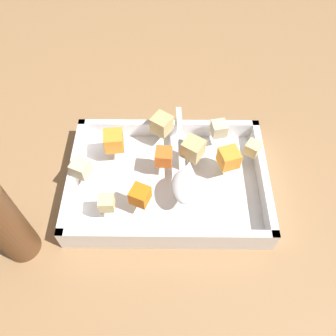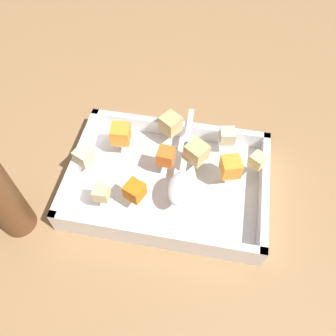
{
  "view_description": "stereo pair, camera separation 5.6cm",
  "coord_description": "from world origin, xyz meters",
  "views": [
    {
      "loc": [
        -0.01,
        -0.33,
        0.52
      ],
      "look_at": [
        -0.01,
        -0.01,
        0.06
      ],
      "focal_mm": 36.67,
      "sensor_mm": 36.0,
      "label": 1
    },
    {
      "loc": [
        0.04,
        -0.32,
        0.52
      ],
      "look_at": [
        -0.01,
        -0.01,
        0.06
      ],
      "focal_mm": 36.67,
      "sensor_mm": 36.0,
      "label": 2
    }
  ],
  "objects": [
    {
      "name": "ground_plane",
      "position": [
        0.0,
        0.0,
        0.0
      ],
      "size": [
        4.0,
        4.0,
        0.0
      ],
      "primitive_type": "plane",
      "color": "#936D47"
    },
    {
      "name": "carrot_chunk_front_center",
      "position": [
        -0.11,
        0.04,
        0.06
      ],
      "size": [
        0.04,
        0.04,
        0.03
      ],
      "primitive_type": "cube",
      "rotation": [
        0.0,
        0.0,
        0.11
      ],
      "color": "orange",
      "rests_on": "baking_dish"
    },
    {
      "name": "carrot_chunk_back_center",
      "position": [
        -0.06,
        -0.06,
        0.06
      ],
      "size": [
        0.04,
        0.04,
        0.03
      ],
      "primitive_type": "cube",
      "rotation": [
        0.0,
        0.0,
        5.88
      ],
      "color": "orange",
      "rests_on": "baking_dish"
    },
    {
      "name": "potato_chunk_corner_ne",
      "position": [
        0.07,
        0.08,
        0.06
      ],
      "size": [
        0.03,
        0.03,
        0.03
      ],
      "primitive_type": "cube",
      "rotation": [
        0.0,
        0.0,
        4.91
      ],
      "color": "beige",
      "rests_on": "baking_dish"
    },
    {
      "name": "pepper_mill",
      "position": [
        -0.24,
        -0.12,
        0.08
      ],
      "size": [
        0.05,
        0.05,
        0.19
      ],
      "color": "brown",
      "rests_on": "ground_plane"
    },
    {
      "name": "potato_chunk_rim_edge",
      "position": [
        0.03,
        0.03,
        0.06
      ],
      "size": [
        0.04,
        0.04,
        0.03
      ],
      "primitive_type": "cube",
      "rotation": [
        0.0,
        0.0,
        2.56
      ],
      "color": "tan",
      "rests_on": "baking_dish"
    },
    {
      "name": "potato_chunk_far_left",
      "position": [
        -0.03,
        0.08,
        0.06
      ],
      "size": [
        0.04,
        0.04,
        0.03
      ],
      "primitive_type": "cube",
      "rotation": [
        0.0,
        0.0,
        2.55
      ],
      "color": "tan",
      "rests_on": "baking_dish"
    },
    {
      "name": "potato_chunk_heap_side",
      "position": [
        0.13,
        0.03,
        0.06
      ],
      "size": [
        0.03,
        0.03,
        0.02
      ],
      "primitive_type": "cube",
      "rotation": [
        0.0,
        0.0,
        4.14
      ],
      "color": "#E0CC89",
      "rests_on": "baking_dish"
    },
    {
      "name": "carrot_chunk_near_spoon",
      "position": [
        -0.02,
        0.01,
        0.06
      ],
      "size": [
        0.03,
        0.03,
        0.03
      ],
      "primitive_type": "cube",
      "rotation": [
        0.0,
        0.0,
        1.49
      ],
      "color": "orange",
      "rests_on": "baking_dish"
    },
    {
      "name": "carrot_chunk_under_handle",
      "position": [
        0.09,
        0.01,
        0.06
      ],
      "size": [
        0.04,
        0.04,
        0.03
      ],
      "primitive_type": "cube",
      "rotation": [
        0.0,
        0.0,
        0.31
      ],
      "color": "orange",
      "rests_on": "baking_dish"
    },
    {
      "name": "potato_chunk_corner_sw",
      "position": [
        -0.16,
        -0.01,
        0.06
      ],
      "size": [
        0.04,
        0.04,
        0.03
      ],
      "primitive_type": "cube",
      "rotation": [
        0.0,
        0.0,
        1.16
      ],
      "color": "beige",
      "rests_on": "baking_dish"
    },
    {
      "name": "potato_chunk_far_right",
      "position": [
        -0.11,
        -0.07,
        0.06
      ],
      "size": [
        0.02,
        0.02,
        0.02
      ],
      "primitive_type": "cube",
      "rotation": [
        0.0,
        0.0,
        4.77
      ],
      "color": "#E0CC89",
      "rests_on": "baking_dish"
    },
    {
      "name": "serving_spoon",
      "position": [
        0.01,
        -0.03,
        0.06
      ],
      "size": [
        0.04,
        0.21,
        0.02
      ],
      "rotation": [
        0.0,
        0.0,
        1.61
      ],
      "color": "silver",
      "rests_on": "baking_dish"
    },
    {
      "name": "baking_dish",
      "position": [
        -0.01,
        -0.01,
        0.01
      ],
      "size": [
        0.33,
        0.23,
        0.05
      ],
      "color": "silver",
      "rests_on": "ground_plane"
    }
  ]
}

